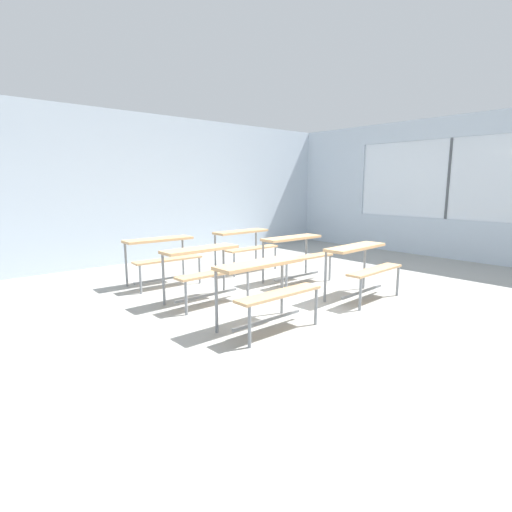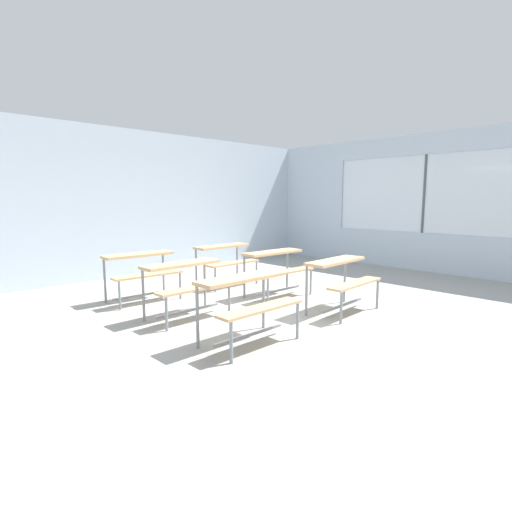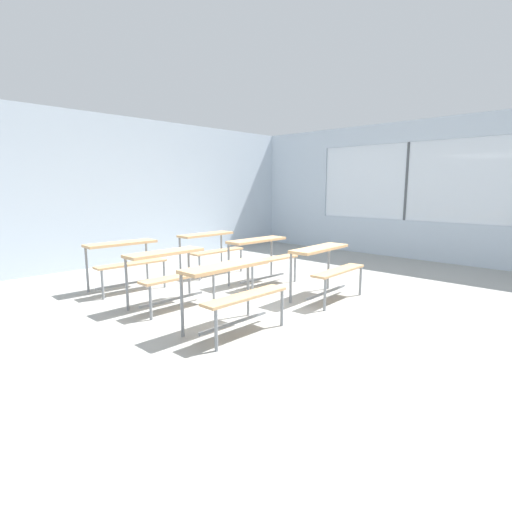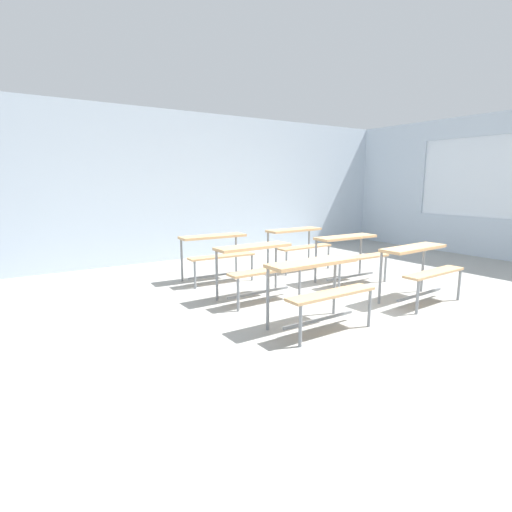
# 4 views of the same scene
# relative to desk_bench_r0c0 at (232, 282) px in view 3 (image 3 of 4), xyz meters

# --- Properties ---
(ground) EXTENTS (10.00, 9.00, 0.05)m
(ground) POSITION_rel_desk_bench_r0c0_xyz_m (0.89, 0.15, -0.59)
(ground) COLOR #9E9E99
(wall_back) EXTENTS (10.00, 0.12, 3.00)m
(wall_back) POSITION_rel_desk_bench_r0c0_xyz_m (0.89, 4.65, 0.94)
(wall_back) COLOR silver
(wall_back) RESTS_ON ground
(wall_right) EXTENTS (0.12, 9.00, 3.00)m
(wall_right) POSITION_rel_desk_bench_r0c0_xyz_m (5.89, 0.02, 0.88)
(wall_right) COLOR silver
(wall_right) RESTS_ON ground
(desk_bench_r0c0) EXTENTS (1.10, 0.59, 0.74)m
(desk_bench_r0c0) POSITION_rel_desk_bench_r0c0_xyz_m (0.00, 0.00, 0.00)
(desk_bench_r0c0) COLOR tan
(desk_bench_r0c0) RESTS_ON ground
(desk_bench_r0c1) EXTENTS (1.13, 0.64, 0.74)m
(desk_bench_r0c1) POSITION_rel_desk_bench_r0c0_xyz_m (1.81, -0.01, 0.00)
(desk_bench_r0c1) COLOR tan
(desk_bench_r0c1) RESTS_ON ground
(desk_bench_r1c0) EXTENTS (1.11, 0.60, 0.74)m
(desk_bench_r1c0) POSITION_rel_desk_bench_r0c0_xyz_m (0.06, 1.28, 0.00)
(desk_bench_r1c0) COLOR tan
(desk_bench_r1c0) RESTS_ON ground
(desk_bench_r1c1) EXTENTS (1.12, 0.63, 0.74)m
(desk_bench_r1c1) POSITION_rel_desk_bench_r0c0_xyz_m (1.83, 1.26, 0.00)
(desk_bench_r1c1) COLOR tan
(desk_bench_r1c1) RESTS_ON ground
(desk_bench_r2c0) EXTENTS (1.13, 0.64, 0.74)m
(desk_bench_r2c0) POSITION_rel_desk_bench_r0c0_xyz_m (0.08, 2.54, 0.00)
(desk_bench_r2c0) COLOR tan
(desk_bench_r2c0) RESTS_ON ground
(desk_bench_r2c1) EXTENTS (1.11, 0.60, 0.74)m
(desk_bench_r2c1) POSITION_rel_desk_bench_r0c0_xyz_m (1.76, 2.50, 0.00)
(desk_bench_r2c1) COLOR tan
(desk_bench_r2c1) RESTS_ON ground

